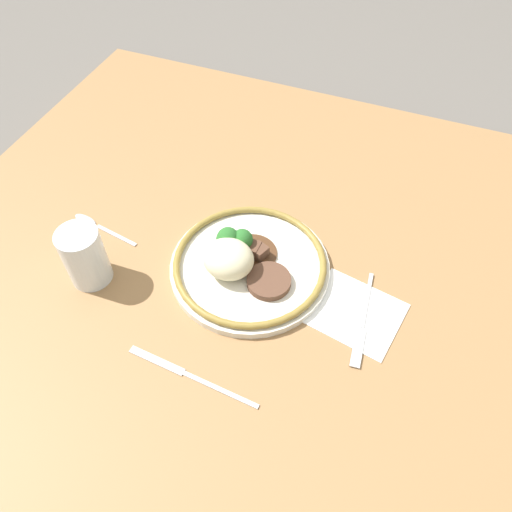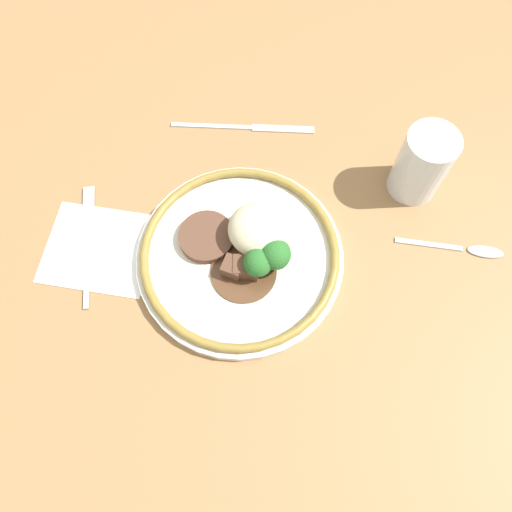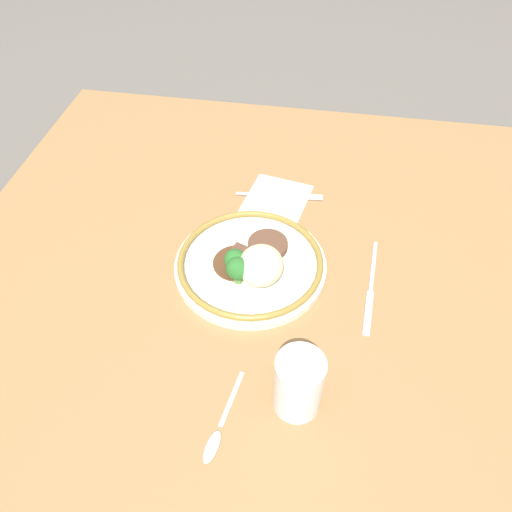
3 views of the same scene
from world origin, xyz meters
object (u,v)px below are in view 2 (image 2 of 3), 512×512
object	(u,v)px
fork	(88,233)
plate	(244,252)
knife	(248,128)
spoon	(471,250)
juice_glass	(421,167)

from	to	relation	value
fork	plate	bearing A→B (deg)	-105.93
plate	knife	world-z (taller)	plate
plate	spoon	distance (m)	0.31
fork	knife	size ratio (longest dim) A/B	0.84
knife	spoon	bearing A→B (deg)	-30.97
fork	spoon	distance (m)	0.53
fork	spoon	size ratio (longest dim) A/B	1.25
juice_glass	fork	distance (m)	0.47
plate	knife	size ratio (longest dim) A/B	1.26
fork	knife	xyz separation A→B (m)	(0.23, 0.18, -0.00)
spoon	knife	bearing A→B (deg)	154.65
plate	juice_glass	world-z (taller)	juice_glass
plate	knife	distance (m)	0.22
juice_glass	plate	bearing A→B (deg)	-155.56
plate	fork	world-z (taller)	plate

